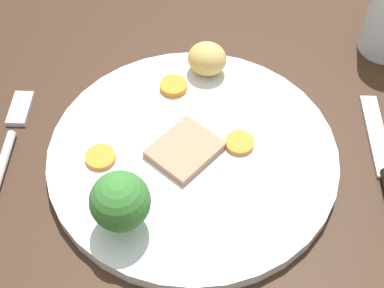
# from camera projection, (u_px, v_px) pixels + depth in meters

# --- Properties ---
(dining_table) EXTENTS (1.20, 0.84, 0.04)m
(dining_table) POSITION_uv_depth(u_px,v_px,m) (198.00, 194.00, 0.53)
(dining_table) COLOR #382316
(dining_table) RESTS_ON ground
(dinner_plate) EXTENTS (0.28, 0.28, 0.01)m
(dinner_plate) POSITION_uv_depth(u_px,v_px,m) (192.00, 155.00, 0.53)
(dinner_plate) COLOR white
(dinner_plate) RESTS_ON dining_table
(meat_slice_main) EXTENTS (0.08, 0.08, 0.01)m
(meat_slice_main) POSITION_uv_depth(u_px,v_px,m) (184.00, 149.00, 0.52)
(meat_slice_main) COLOR tan
(meat_slice_main) RESTS_ON dinner_plate
(roast_potato_left) EXTENTS (0.05, 0.05, 0.04)m
(roast_potato_left) POSITION_uv_depth(u_px,v_px,m) (206.00, 59.00, 0.58)
(roast_potato_left) COLOR #D8B260
(roast_potato_left) RESTS_ON dinner_plate
(carrot_coin_front) EXTENTS (0.03, 0.03, 0.01)m
(carrot_coin_front) POSITION_uv_depth(u_px,v_px,m) (100.00, 157.00, 0.52)
(carrot_coin_front) COLOR orange
(carrot_coin_front) RESTS_ON dinner_plate
(carrot_coin_back) EXTENTS (0.03, 0.03, 0.01)m
(carrot_coin_back) POSITION_uv_depth(u_px,v_px,m) (173.00, 86.00, 0.57)
(carrot_coin_back) COLOR orange
(carrot_coin_back) RESTS_ON dinner_plate
(carrot_coin_side) EXTENTS (0.03, 0.03, 0.01)m
(carrot_coin_side) POSITION_uv_depth(u_px,v_px,m) (239.00, 143.00, 0.53)
(carrot_coin_side) COLOR orange
(carrot_coin_side) RESTS_ON dinner_plate
(broccoli_floret) EXTENTS (0.05, 0.05, 0.06)m
(broccoli_floret) POSITION_uv_depth(u_px,v_px,m) (119.00, 202.00, 0.45)
(broccoli_floret) COLOR #8CB766
(broccoli_floret) RESTS_ON dinner_plate
(fork) EXTENTS (0.02, 0.15, 0.01)m
(fork) POSITION_uv_depth(u_px,v_px,m) (8.00, 144.00, 0.54)
(fork) COLOR silver
(fork) RESTS_ON dining_table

